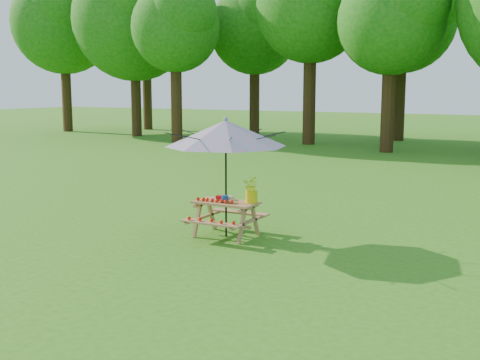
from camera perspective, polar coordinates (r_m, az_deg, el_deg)
The scene contains 6 objects.
ground at distance 6.79m, azimuth -8.11°, elevation -15.57°, with size 120.00×120.00×0.00m, color #366E15.
picnic_table at distance 11.36m, azimuth -1.34°, elevation -3.75°, with size 1.20×1.32×0.67m.
patio_umbrella at distance 11.12m, azimuth -1.36°, elevation 4.44°, with size 2.61×2.61×2.26m.
produce_bins at distance 11.31m, azimuth -1.47°, elevation -1.75°, with size 0.30×0.41×0.13m.
tomatoes_row at distance 11.21m, azimuth -2.46°, elevation -1.95°, with size 0.77×0.13×0.07m, color red, non-canonical shape.
flower_bucket at distance 11.13m, azimuth 1.11°, elevation -0.81°, with size 0.34×0.30×0.50m.
Camera 1 is at (3.76, -4.92, 2.79)m, focal length 45.00 mm.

